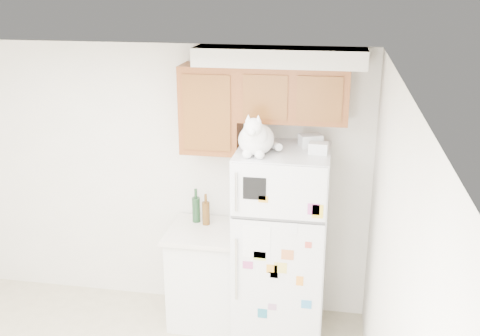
% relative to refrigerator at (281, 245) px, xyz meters
% --- Properties ---
extents(room_shell, '(3.84, 4.04, 2.52)m').
position_rel_refrigerator_xyz_m(room_shell, '(-1.03, -1.36, 0.82)').
color(room_shell, white).
rests_on(room_shell, ground_plane).
extents(refrigerator, '(0.76, 0.78, 1.70)m').
position_rel_refrigerator_xyz_m(refrigerator, '(0.00, 0.00, 0.00)').
color(refrigerator, silver).
rests_on(refrigerator, ground_plane).
extents(base_counter, '(0.64, 0.64, 0.92)m').
position_rel_refrigerator_xyz_m(base_counter, '(-0.69, 0.07, -0.39)').
color(base_counter, white).
rests_on(base_counter, ground_plane).
extents(cat, '(0.35, 0.51, 0.36)m').
position_rel_refrigerator_xyz_m(cat, '(-0.21, -0.14, 0.98)').
color(cat, white).
rests_on(cat, refrigerator).
extents(storage_box_back, '(0.22, 0.19, 0.10)m').
position_rel_refrigerator_xyz_m(storage_box_back, '(0.21, 0.17, 0.90)').
color(storage_box_back, white).
rests_on(storage_box_back, refrigerator).
extents(storage_box_front, '(0.16, 0.12, 0.09)m').
position_rel_refrigerator_xyz_m(storage_box_front, '(0.28, -0.03, 0.89)').
color(storage_box_front, white).
rests_on(storage_box_front, refrigerator).
extents(bottle_green, '(0.07, 0.07, 0.32)m').
position_rel_refrigerator_xyz_m(bottle_green, '(-0.80, 0.21, 0.23)').
color(bottle_green, '#19381E').
rests_on(bottle_green, base_counter).
extents(bottle_amber, '(0.07, 0.07, 0.29)m').
position_rel_refrigerator_xyz_m(bottle_amber, '(-0.70, 0.16, 0.22)').
color(bottle_amber, '#593814').
rests_on(bottle_amber, base_counter).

